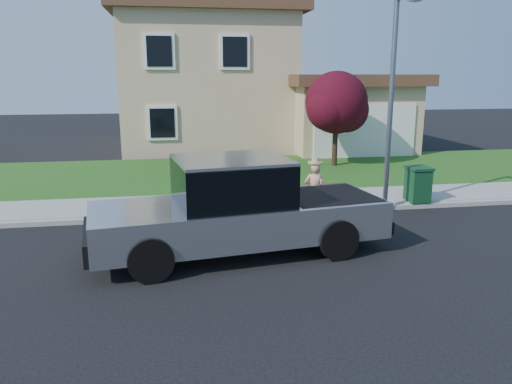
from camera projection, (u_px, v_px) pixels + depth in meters
ground at (264, 254)px, 10.43m from camera, size 80.00×80.00×0.00m
curb at (281, 212)px, 13.36m from camera, size 40.00×0.20×0.12m
sidewalk at (273, 201)px, 14.42m from camera, size 40.00×2.00×0.15m
lawn at (249, 173)px, 18.74m from camera, size 40.00×7.00×0.10m
house at (231, 84)px, 25.63m from camera, size 14.00×11.30×6.85m
pickup_truck at (238, 209)px, 10.29m from camera, size 6.37×2.92×2.02m
woman at (315, 189)px, 12.88m from camera, size 0.63×0.53×1.60m
ornamental_tree at (337, 106)px, 19.48m from camera, size 2.70×2.43×3.70m
trash_bin at (418, 184)px, 14.07m from camera, size 0.61×0.70×0.98m
street_lamp at (393, 93)px, 12.82m from camera, size 0.44×0.72×5.58m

